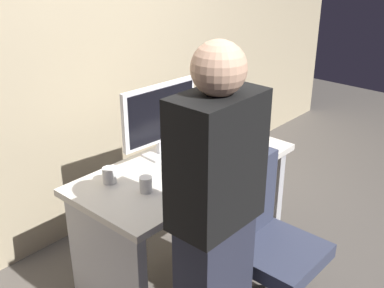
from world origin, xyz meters
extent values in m
plane|color=#4C4742|center=(0.00, 0.00, 0.00)|extent=(9.00, 9.00, 0.00)
cube|color=tan|center=(0.00, 0.90, 1.50)|extent=(6.40, 0.10, 3.00)
cube|color=beige|center=(0.00, 0.00, 0.71)|extent=(1.39, 0.67, 0.04)
cube|color=#B2B2B7|center=(-0.64, 0.00, 0.35)|extent=(0.06, 0.59, 0.69)
cube|color=#B2B2B7|center=(0.64, 0.00, 0.35)|extent=(0.06, 0.59, 0.69)
cylinder|color=black|center=(-0.05, -0.69, 0.23)|extent=(0.05, 0.05, 0.39)
cube|color=#33384C|center=(-0.05, -0.69, 0.46)|extent=(0.44, 0.44, 0.08)
cube|color=#33384C|center=(-0.05, -0.50, 0.72)|extent=(0.40, 0.06, 0.44)
cube|color=black|center=(-0.50, -0.63, 1.14)|extent=(0.40, 0.24, 0.58)
sphere|color=tan|center=(-0.50, -0.63, 1.53)|extent=(0.22, 0.22, 0.22)
cube|color=silver|center=(-0.01, 0.21, 0.74)|extent=(0.21, 0.15, 0.02)
cube|color=silver|center=(-0.01, 0.21, 0.79)|extent=(0.04, 0.03, 0.08)
cube|color=silver|center=(-0.01, 0.21, 1.01)|extent=(0.54, 0.07, 0.36)
cube|color=black|center=(0.00, 0.19, 1.01)|extent=(0.50, 0.04, 0.32)
cube|color=white|center=(-0.04, -0.13, 0.74)|extent=(0.43, 0.15, 0.02)
ellipsoid|color=white|center=(0.25, -0.14, 0.75)|extent=(0.06, 0.10, 0.03)
cylinder|color=silver|center=(-0.38, -0.06, 0.77)|extent=(0.07, 0.07, 0.09)
cylinder|color=silver|center=(-0.44, 0.17, 0.77)|extent=(0.08, 0.08, 0.09)
cube|color=black|center=(0.44, 0.19, 0.74)|extent=(0.18, 0.13, 0.02)
cube|color=#338C59|center=(0.44, 0.19, 0.77)|extent=(0.23, 0.16, 0.03)
cube|color=#594C72|center=(0.45, 0.20, 0.80)|extent=(0.22, 0.16, 0.04)
cube|color=white|center=(0.44, 0.19, 0.83)|extent=(0.18, 0.12, 0.04)
cube|color=red|center=(0.44, 0.18, 0.87)|extent=(0.17, 0.16, 0.02)
cube|color=gold|center=(0.44, 0.19, 0.90)|extent=(0.18, 0.14, 0.04)
cube|color=black|center=(0.42, -0.21, 0.73)|extent=(0.08, 0.15, 0.01)
camera|label=1|loc=(-1.88, -1.72, 2.00)|focal=44.57mm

